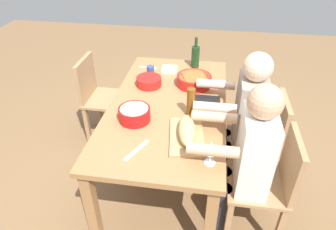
# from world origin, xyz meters

# --- Properties ---
(ground_plane) EXTENTS (8.00, 8.00, 0.00)m
(ground_plane) POSITION_xyz_m (0.00, 0.00, 0.00)
(ground_plane) COLOR brown
(dining_table) EXTENTS (1.66, 0.89, 0.74)m
(dining_table) POSITION_xyz_m (0.00, 0.00, 0.65)
(dining_table) COLOR #9E7044
(dining_table) RESTS_ON ground_plane
(chair_near_center) EXTENTS (0.40, 0.40, 0.85)m
(chair_near_center) POSITION_xyz_m (0.00, -0.77, 0.48)
(chair_near_center) COLOR #A87F56
(chair_near_center) RESTS_ON ground_plane
(diner_near_center) EXTENTS (0.41, 0.53, 1.20)m
(diner_near_center) POSITION_xyz_m (0.00, -0.58, 0.70)
(diner_near_center) COLOR #2D2D38
(diner_near_center) RESTS_ON ground_plane
(chair_far_right) EXTENTS (0.40, 0.40, 0.85)m
(chair_far_right) POSITION_xyz_m (0.46, 0.77, 0.48)
(chair_far_right) COLOR #A87F56
(chair_far_right) RESTS_ON ground_plane
(chair_near_left) EXTENTS (0.40, 0.40, 0.85)m
(chair_near_left) POSITION_xyz_m (-0.46, -0.77, 0.48)
(chair_near_left) COLOR #A87F56
(chair_near_left) RESTS_ON ground_plane
(diner_near_left) EXTENTS (0.41, 0.53, 1.20)m
(diner_near_left) POSITION_xyz_m (-0.46, -0.58, 0.70)
(diner_near_left) COLOR #2D2D38
(diner_near_left) RESTS_ON ground_plane
(serving_bowl_greens) EXTENTS (0.21, 0.21, 0.08)m
(serving_bowl_greens) POSITION_xyz_m (0.26, 0.20, 0.78)
(serving_bowl_greens) COLOR red
(serving_bowl_greens) RESTS_ON dining_table
(serving_bowl_fruit) EXTENTS (0.29, 0.29, 0.09)m
(serving_bowl_fruit) POSITION_xyz_m (0.32, -0.17, 0.79)
(serving_bowl_fruit) COLOR red
(serving_bowl_fruit) RESTS_ON dining_table
(serving_bowl_pasta) EXTENTS (0.23, 0.23, 0.10)m
(serving_bowl_pasta) POSITION_xyz_m (-0.26, 0.20, 0.80)
(serving_bowl_pasta) COLOR red
(serving_bowl_pasta) RESTS_ON dining_table
(cutting_board) EXTENTS (0.42, 0.27, 0.02)m
(cutting_board) POSITION_xyz_m (-0.40, -0.19, 0.75)
(cutting_board) COLOR tan
(cutting_board) RESTS_ON dining_table
(bread_loaf) EXTENTS (0.33, 0.15, 0.09)m
(bread_loaf) POSITION_xyz_m (-0.40, -0.19, 0.81)
(bread_loaf) COLOR tan
(bread_loaf) RESTS_ON cutting_board
(wine_bottle) EXTENTS (0.08, 0.08, 0.29)m
(wine_bottle) POSITION_xyz_m (0.69, -0.15, 0.85)
(wine_bottle) COLOR #193819
(wine_bottle) RESTS_ON dining_table
(beer_bottle) EXTENTS (0.06, 0.06, 0.22)m
(beer_bottle) POSITION_xyz_m (-0.13, -0.19, 0.85)
(beer_bottle) COLOR brown
(beer_bottle) RESTS_ON dining_table
(wine_glass) EXTENTS (0.08, 0.08, 0.17)m
(wine_glass) POSITION_xyz_m (-0.62, -0.35, 0.86)
(wine_glass) COLOR silver
(wine_glass) RESTS_ON dining_table
(placemat_near_center) EXTENTS (0.32, 0.23, 0.01)m
(placemat_near_center) POSITION_xyz_m (0.00, -0.29, 0.74)
(placemat_near_center) COLOR black
(placemat_near_center) RESTS_ON dining_table
(cup_far_right) EXTENTS (0.07, 0.07, 0.11)m
(cup_far_right) POSITION_xyz_m (0.41, 0.22, 0.79)
(cup_far_right) COLOR #334C8C
(cup_far_right) RESTS_ON dining_table
(fork_far_right) EXTENTS (0.03, 0.17, 0.01)m
(fork_far_right) POSITION_xyz_m (0.60, 0.29, 0.74)
(fork_far_right) COLOR silver
(fork_far_right) RESTS_ON dining_table
(carving_knife) EXTENTS (0.22, 0.12, 0.01)m
(carving_knife) POSITION_xyz_m (-0.58, 0.11, 0.74)
(carving_knife) COLOR silver
(carving_knife) RESTS_ON dining_table
(napkin_stack) EXTENTS (0.15, 0.15, 0.02)m
(napkin_stack) POSITION_xyz_m (0.57, 0.08, 0.75)
(napkin_stack) COLOR white
(napkin_stack) RESTS_ON dining_table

